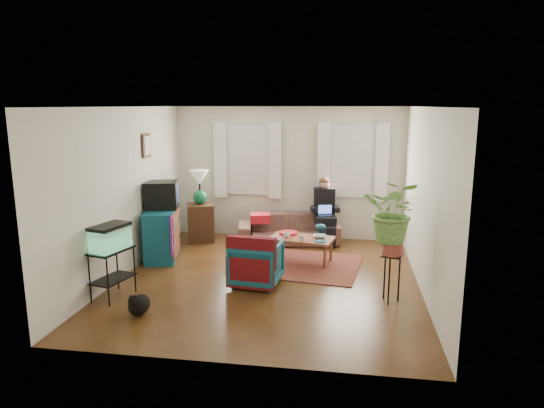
% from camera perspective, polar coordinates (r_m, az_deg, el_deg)
% --- Properties ---
extents(floor, '(4.50, 5.00, 0.01)m').
position_cam_1_polar(floor, '(7.53, -0.47, -8.84)').
color(floor, '#4F2B14').
rests_on(floor, ground).
extents(ceiling, '(4.50, 5.00, 0.01)m').
position_cam_1_polar(ceiling, '(7.05, -0.51, 11.37)').
color(ceiling, white).
rests_on(ceiling, wall_back).
extents(wall_back, '(4.50, 0.01, 2.60)m').
position_cam_1_polar(wall_back, '(9.62, 1.92, 3.65)').
color(wall_back, silver).
rests_on(wall_back, floor).
extents(wall_front, '(4.50, 0.01, 2.60)m').
position_cam_1_polar(wall_front, '(4.79, -5.33, -4.55)').
color(wall_front, silver).
rests_on(wall_front, floor).
extents(wall_left, '(0.01, 5.00, 2.60)m').
position_cam_1_polar(wall_left, '(7.85, -16.92, 1.35)').
color(wall_left, silver).
rests_on(wall_left, floor).
extents(wall_right, '(0.01, 5.00, 2.60)m').
position_cam_1_polar(wall_right, '(7.17, 17.55, 0.38)').
color(wall_right, silver).
rests_on(wall_right, floor).
extents(window_left, '(1.08, 0.04, 1.38)m').
position_cam_1_polar(window_left, '(9.70, -2.80, 5.20)').
color(window_left, white).
rests_on(window_left, wall_back).
extents(window_right, '(1.08, 0.04, 1.38)m').
position_cam_1_polar(window_right, '(9.50, 9.45, 4.92)').
color(window_right, white).
rests_on(window_right, wall_back).
extents(curtains_left, '(1.36, 0.06, 1.50)m').
position_cam_1_polar(curtains_left, '(9.62, -2.90, 5.14)').
color(curtains_left, white).
rests_on(curtains_left, wall_back).
extents(curtains_right, '(1.36, 0.06, 1.50)m').
position_cam_1_polar(curtains_right, '(9.42, 9.45, 4.87)').
color(curtains_right, white).
rests_on(curtains_right, wall_back).
extents(picture_frame, '(0.04, 0.32, 0.40)m').
position_cam_1_polar(picture_frame, '(8.53, -14.50, 6.67)').
color(picture_frame, '#3D2616').
rests_on(picture_frame, wall_left).
extents(area_rug, '(2.20, 1.86, 0.01)m').
position_cam_1_polar(area_rug, '(8.18, 3.08, -7.11)').
color(area_rug, brown).
rests_on(area_rug, floor).
extents(sofa, '(2.03, 1.12, 0.75)m').
position_cam_1_polar(sofa, '(9.35, 1.99, -2.36)').
color(sofa, brown).
rests_on(sofa, floor).
extents(seated_person, '(0.59, 0.67, 1.14)m').
position_cam_1_polar(seated_person, '(9.38, 6.21, -1.13)').
color(seated_person, black).
rests_on(seated_person, sofa).
extents(side_table, '(0.64, 0.64, 0.74)m').
position_cam_1_polar(side_table, '(9.59, -8.37, -2.16)').
color(side_table, '#392715').
rests_on(side_table, floor).
extents(table_lamp, '(0.48, 0.48, 0.67)m').
position_cam_1_polar(table_lamp, '(9.45, -8.50, 1.86)').
color(table_lamp, white).
rests_on(table_lamp, side_table).
extents(dresser, '(0.70, 1.06, 0.87)m').
position_cam_1_polar(dresser, '(8.61, -12.86, -3.45)').
color(dresser, '#105561').
rests_on(dresser, floor).
extents(crt_tv, '(0.63, 0.59, 0.47)m').
position_cam_1_polar(crt_tv, '(8.55, -12.84, 1.06)').
color(crt_tv, black).
rests_on(crt_tv, dresser).
extents(aquarium_stand, '(0.49, 0.68, 0.69)m').
position_cam_1_polar(aquarium_stand, '(7.09, -18.23, -7.81)').
color(aquarium_stand, black).
rests_on(aquarium_stand, floor).
extents(aquarium, '(0.44, 0.62, 0.36)m').
position_cam_1_polar(aquarium, '(6.93, -18.50, -3.70)').
color(aquarium, '#7FD899').
rests_on(aquarium, aquarium_stand).
extents(black_cat, '(0.27, 0.40, 0.33)m').
position_cam_1_polar(black_cat, '(6.50, -15.37, -11.13)').
color(black_cat, black).
rests_on(black_cat, floor).
extents(armchair, '(0.76, 0.72, 0.71)m').
position_cam_1_polar(armchair, '(7.22, -1.83, -6.76)').
color(armchair, '#105D64').
rests_on(armchair, floor).
extents(serape_throw, '(0.73, 0.24, 0.59)m').
position_cam_1_polar(serape_throw, '(6.92, -2.49, -6.28)').
color(serape_throw, '#9E0A0A').
rests_on(serape_throw, armchair).
extents(coffee_table, '(1.13, 0.76, 0.43)m').
position_cam_1_polar(coffee_table, '(8.26, 3.50, -5.40)').
color(coffee_table, brown).
rests_on(coffee_table, floor).
extents(cup_a, '(0.14, 0.14, 0.09)m').
position_cam_1_polar(cup_a, '(8.17, 1.74, -3.67)').
color(cup_a, white).
rests_on(cup_a, coffee_table).
extents(cup_b, '(0.11, 0.11, 0.09)m').
position_cam_1_polar(cup_b, '(8.02, 3.50, -4.00)').
color(cup_b, beige).
rests_on(cup_b, coffee_table).
extents(bowl, '(0.24, 0.24, 0.05)m').
position_cam_1_polar(bowl, '(8.21, 5.62, -3.80)').
color(bowl, white).
rests_on(bowl, coffee_table).
extents(snack_tray, '(0.38, 0.38, 0.04)m').
position_cam_1_polar(snack_tray, '(8.41, 1.94, -3.42)').
color(snack_tray, '#B21414').
rests_on(snack_tray, coffee_table).
extents(birdcage, '(0.20, 0.20, 0.30)m').
position_cam_1_polar(birdcage, '(7.94, 5.74, -3.39)').
color(birdcage, '#115B6B').
rests_on(birdcage, coffee_table).
extents(plant_stand, '(0.35, 0.35, 0.67)m').
position_cam_1_polar(plant_stand, '(6.79, 13.81, -8.49)').
color(plant_stand, black).
rests_on(plant_stand, floor).
extents(potted_plant, '(0.92, 0.85, 0.85)m').
position_cam_1_polar(potted_plant, '(6.57, 14.14, -1.96)').
color(potted_plant, '#599947').
rests_on(potted_plant, plant_stand).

